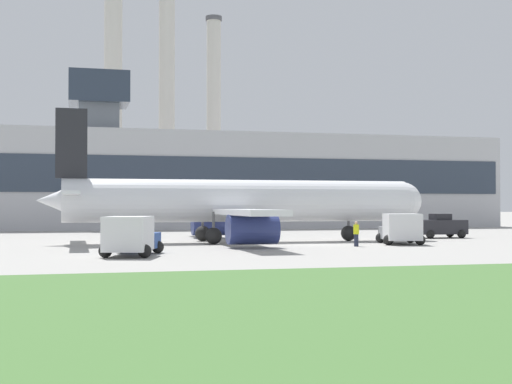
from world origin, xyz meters
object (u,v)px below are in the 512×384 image
object	(u,v)px
airplane	(236,203)
ground_crew_person	(356,234)
baggage_truck	(401,229)
pushback_tug	(440,227)
fuel_truck	(131,236)

from	to	relation	value
airplane	ground_crew_person	bearing A→B (deg)	-46.37
baggage_truck	pushback_tug	bearing A→B (deg)	47.02
pushback_tug	fuel_truck	world-z (taller)	fuel_truck
airplane	fuel_truck	bearing A→B (deg)	-125.06
airplane	fuel_truck	size ratio (longest dim) A/B	5.14
baggage_truck	fuel_truck	distance (m)	19.87
airplane	fuel_truck	world-z (taller)	airplane
pushback_tug	ground_crew_person	world-z (taller)	pushback_tug
airplane	baggage_truck	distance (m)	11.69
ground_crew_person	pushback_tug	bearing A→B (deg)	40.12
airplane	pushback_tug	distance (m)	17.99
pushback_tug	ground_crew_person	distance (m)	14.70
pushback_tug	fuel_truck	distance (m)	29.83
pushback_tug	baggage_truck	world-z (taller)	baggage_truck
baggage_truck	fuel_truck	xyz separation A→B (m)	(-18.69, -6.74, 0.01)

